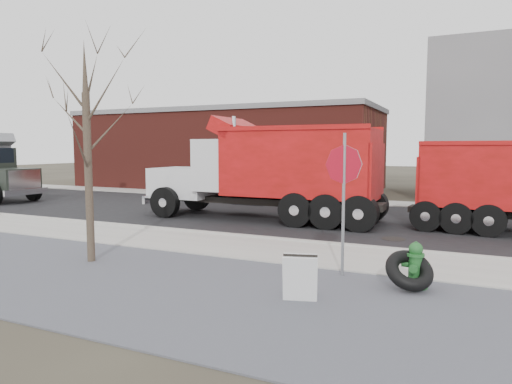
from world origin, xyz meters
The scene contains 13 objects.
ground centered at (0.00, 0.00, 0.00)m, with size 120.00×120.00×0.00m, color #383328.
gravel_verge centered at (0.00, -3.50, 0.01)m, with size 60.00×5.00×0.03m, color slate.
sidewalk centered at (0.00, 0.25, 0.03)m, with size 60.00×2.50×0.06m, color #9E9B93.
curb centered at (0.00, 1.55, 0.06)m, with size 60.00×0.15×0.11m, color #9E9B93.
road centered at (0.00, 6.30, 0.01)m, with size 60.00×9.40×0.02m, color black.
far_sidewalk centered at (0.00, 12.00, 0.03)m, with size 60.00×2.00×0.06m, color #9E9B93.
building_brick centered at (-10.00, 17.00, 2.65)m, with size 20.20×8.20×5.30m.
bare_tree centered at (-3.20, -2.60, 3.30)m, with size 3.20×3.20×5.20m.
fire_hydrant centered at (4.05, -1.55, 0.42)m, with size 0.52×0.51×0.93m.
truck_tire centered at (3.96, -1.74, 0.40)m, with size 1.23×1.21×0.77m.
stop_sign centered at (2.57, -1.32, 2.05)m, with size 0.65×0.55×3.04m.
sandwich_board centered at (2.28, -3.23, 0.45)m, with size 0.68×0.53×0.84m.
dump_truck_red_b centered at (-1.79, 5.05, 1.95)m, with size 9.16×2.69×3.84m.
Camera 1 is at (4.84, -10.69, 2.73)m, focal length 32.00 mm.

